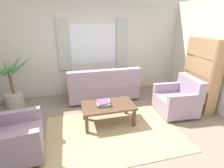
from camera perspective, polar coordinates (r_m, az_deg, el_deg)
name	(u,v)px	position (r m, az deg, el deg)	size (l,w,h in m)	color
ground_plane	(113,133)	(3.56, 0.42, -15.83)	(6.24, 6.24, 0.00)	gray
wall_back	(94,49)	(5.15, -6.10, 11.40)	(5.32, 0.12, 2.60)	silver
window_with_curtains	(94,44)	(5.04, -6.02, 12.94)	(1.98, 0.07, 1.40)	white
area_rug	(113,132)	(3.56, 0.42, -15.76)	(2.62, 1.79, 0.01)	tan
couch	(104,87)	(4.76, -2.83, -0.93)	(1.90, 0.82, 0.92)	#998499
armchair_left	(11,138)	(3.27, -30.57, -15.25)	(0.91, 0.93, 0.88)	#998499
armchair_right	(178,99)	(4.34, 21.11, -4.79)	(0.88, 0.90, 0.88)	#998499
coffee_table	(108,107)	(3.66, -1.27, -7.66)	(1.10, 0.64, 0.44)	brown
book_stack_on_table	(103,103)	(3.62, -2.92, -6.25)	(0.31, 0.32, 0.08)	#5B8E93
potted_plant	(12,88)	(4.98, -30.12, -1.20)	(1.08, 1.22, 1.33)	#B7B2A8
bookshelf	(201,77)	(4.70, 27.37, 2.06)	(0.30, 0.94, 1.72)	#A87F56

